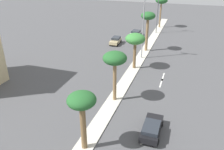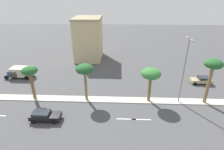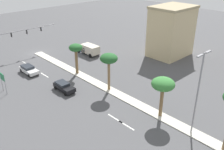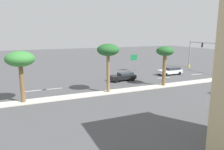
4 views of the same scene
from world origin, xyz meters
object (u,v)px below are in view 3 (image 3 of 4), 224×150
sedan_white_leading (29,69)px  box_truck (89,49)px  commercial_building (171,31)px  palm_tree_right (109,60)px  traffic_signal_gantry (4,41)px  sedan_black_left (64,86)px  palm_tree_near (76,49)px  palm_tree_rear (163,85)px  street_lamp_center (198,89)px  directional_road_sign (2,79)px

sedan_white_leading → box_truck: size_ratio=0.83×
commercial_building → palm_tree_right: (21.23, 2.85, -0.02)m
traffic_signal_gantry → sedan_white_leading: size_ratio=3.84×
box_truck → palm_tree_right: bearing=62.2°
traffic_signal_gantry → sedan_black_left: size_ratio=4.14×
palm_tree_near → sedan_black_left: palm_tree_near is taller
palm_tree_rear → sedan_white_leading: bearing=-75.6°
commercial_building → palm_tree_right: bearing=7.6°
commercial_building → palm_tree_near: size_ratio=1.89×
palm_tree_right → sedan_black_left: size_ratio=1.49×
box_truck → palm_tree_rear: bearing=72.6°
palm_tree_rear → street_lamp_center: size_ratio=0.54×
palm_tree_right → box_truck: (-8.20, -15.57, -4.21)m
palm_tree_near → sedan_white_leading: palm_tree_near is taller
traffic_signal_gantry → street_lamp_center: 41.09m
sedan_black_left → box_truck: bearing=-142.5°
traffic_signal_gantry → commercial_building: (-28.18, 22.23, 1.31)m
commercial_building → directional_road_sign: bearing=-13.7°
commercial_building → street_lamp_center: bearing=40.5°
street_lamp_center → traffic_signal_gantry: bearing=-80.4°
sedan_black_left → commercial_building: bearing=175.4°
directional_road_sign → street_lamp_center: street_lamp_center is taller
palm_tree_rear → sedan_black_left: size_ratio=1.35×
sedan_black_left → palm_tree_near: bearing=-144.6°
street_lamp_center → sedan_white_leading: street_lamp_center is taller
palm_tree_rear → sedan_black_left: (5.61, -15.47, -4.15)m
directional_road_sign → palm_tree_near: size_ratio=0.59×
directional_road_sign → palm_tree_rear: size_ratio=0.59×
traffic_signal_gantry → palm_tree_near: size_ratio=3.05×
street_lamp_center → sedan_white_leading: (6.49, -30.84, -5.56)m
commercial_building → box_truck: (13.02, -12.73, -4.24)m
traffic_signal_gantry → sedan_black_left: traffic_signal_gantry is taller
street_lamp_center → sedan_black_left: size_ratio=2.50×
traffic_signal_gantry → directional_road_sign: (6.01, 13.91, -1.71)m
commercial_building → palm_tree_right: 21.42m
palm_tree_rear → commercial_building: bearing=-147.8°
directional_road_sign → sedan_white_leading: (-6.38, -4.30, -1.72)m
palm_tree_right → palm_tree_near: bearing=-90.0°
commercial_building → box_truck: size_ratio=1.98×
directional_road_sign → box_truck: bearing=-168.2°
traffic_signal_gantry → palm_tree_right: (-6.95, 25.08, 1.28)m
directional_road_sign → palm_tree_near: palm_tree_near is taller
palm_tree_rear → traffic_signal_gantry: bearing=-78.8°
street_lamp_center → palm_tree_right: bearing=-90.4°
palm_tree_rear → box_truck: size_ratio=1.04×
box_truck → commercial_building: bearing=135.7°
palm_tree_near → palm_tree_right: bearing=90.0°
palm_tree_right → street_lamp_center: 15.40m
palm_tree_near → palm_tree_rear: (-0.06, 19.41, 0.02)m
street_lamp_center → palm_tree_near: bearing=-90.2°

